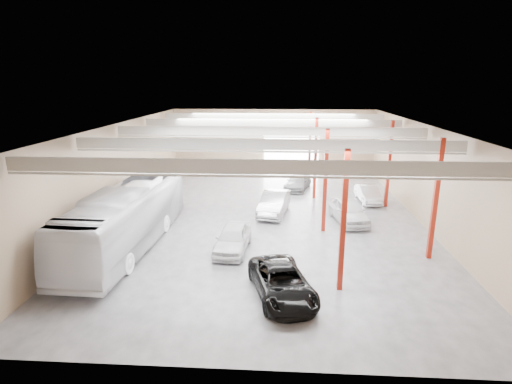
# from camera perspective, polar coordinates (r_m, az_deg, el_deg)

# --- Properties ---
(depot_shell) EXTENTS (22.12, 32.12, 7.06)m
(depot_shell) POSITION_cam_1_polar(r_m,az_deg,el_deg) (28.87, 2.20, 5.66)
(depot_shell) COLOR #4C4C51
(depot_shell) RESTS_ON ground
(coach_bus) EXTENTS (3.70, 13.68, 3.78)m
(coach_bus) POSITION_cam_1_polar(r_m,az_deg,el_deg) (25.65, -17.89, -3.49)
(coach_bus) COLOR white
(coach_bus) RESTS_ON ground
(black_sedan) EXTENTS (3.76, 5.76, 1.47)m
(black_sedan) POSITION_cam_1_polar(r_m,az_deg,el_deg) (19.41, 3.72, -12.74)
(black_sedan) COLOR black
(black_sedan) RESTS_ON ground
(car_row_a) EXTENTS (2.19, 4.72, 1.56)m
(car_row_a) POSITION_cam_1_polar(r_m,az_deg,el_deg) (24.26, -3.34, -6.62)
(car_row_a) COLOR white
(car_row_a) RESTS_ON ground
(car_row_b) EXTENTS (2.67, 5.42, 1.71)m
(car_row_b) POSITION_cam_1_polar(r_m,az_deg,el_deg) (30.82, 2.59, -1.59)
(car_row_b) COLOR #B3B3B8
(car_row_b) RESTS_ON ground
(car_row_c) EXTENTS (3.10, 5.06, 1.37)m
(car_row_c) POSITION_cam_1_polar(r_m,az_deg,el_deg) (38.13, 6.00, 1.43)
(car_row_c) COLOR gray
(car_row_c) RESTS_ON ground
(car_right_near) EXTENTS (1.75, 4.35, 1.41)m
(car_right_near) POSITION_cam_1_polar(r_m,az_deg,el_deg) (35.22, 15.71, -0.23)
(car_right_near) COLOR silver
(car_right_near) RESTS_ON ground
(car_right_far) EXTENTS (2.74, 5.20, 1.69)m
(car_right_far) POSITION_cam_1_polar(r_m,az_deg,el_deg) (29.82, 13.07, -2.60)
(car_right_far) COLOR white
(car_right_far) RESTS_ON ground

